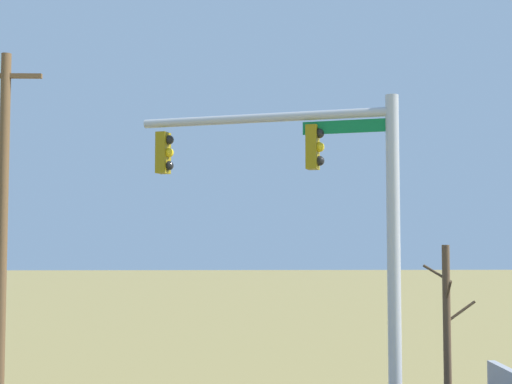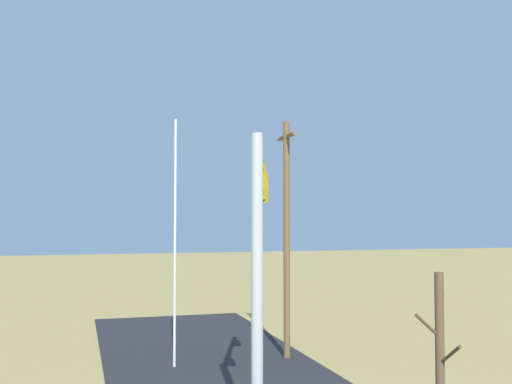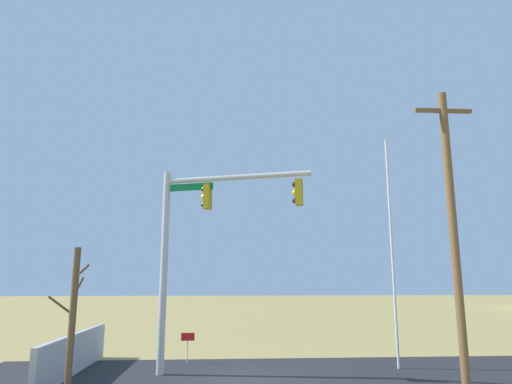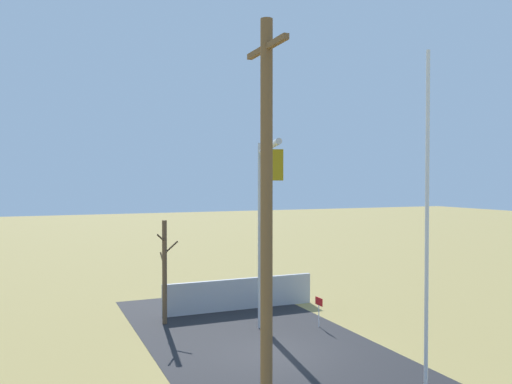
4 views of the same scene
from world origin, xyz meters
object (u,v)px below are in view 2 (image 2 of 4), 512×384
object	(u,v)px
flagpole	(175,242)
utility_pole	(287,235)
signal_mast	(259,234)
bare_tree	(440,371)

from	to	relation	value
flagpole	utility_pole	distance (m)	4.57
signal_mast	bare_tree	distance (m)	5.46
signal_mast	flagpole	world-z (taller)	flagpole
signal_mast	utility_pole	size ratio (longest dim) A/B	0.80
signal_mast	flagpole	bearing A→B (deg)	-172.89
utility_pole	bare_tree	world-z (taller)	utility_pole
utility_pole	bare_tree	size ratio (longest dim) A/B	2.16
bare_tree	flagpole	bearing A→B (deg)	-160.18
signal_mast	flagpole	xyz separation A→B (m)	(-7.85, -0.98, -0.50)
flagpole	utility_pole	bearing A→B (deg)	93.57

